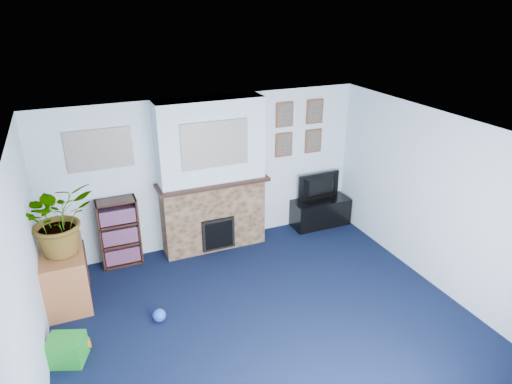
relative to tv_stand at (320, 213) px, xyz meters
name	(u,v)px	position (x,y,z in m)	size (l,w,h in m)	color
floor	(266,322)	(-1.95, -2.03, -0.23)	(5.00, 4.50, 0.01)	black
ceiling	(268,136)	(-1.95, -2.03, 2.17)	(5.00, 4.50, 0.01)	white
wall_back	(208,173)	(-1.95, 0.22, 0.97)	(5.00, 0.04, 2.40)	silver
wall_front	(394,376)	(-1.95, -4.28, 0.97)	(5.00, 0.04, 2.40)	silver
wall_left	(27,288)	(-4.45, -2.03, 0.97)	(0.04, 4.50, 2.40)	silver
wall_right	(437,202)	(0.55, -2.03, 0.97)	(0.04, 4.50, 2.40)	silver
chimney_breast	(212,178)	(-1.95, 0.02, 0.96)	(1.72, 0.50, 2.40)	brown
collage_main	(215,144)	(-1.95, -0.19, 1.55)	(1.00, 0.03, 0.68)	gray
collage_left	(100,150)	(-3.50, 0.21, 1.55)	(0.90, 0.03, 0.58)	gray
portrait_tl	(285,115)	(-0.65, 0.20, 1.77)	(0.30, 0.03, 0.40)	brown
portrait_tr	(315,111)	(-0.10, 0.20, 1.77)	(0.30, 0.03, 0.40)	brown
portrait_bl	(284,145)	(-0.65, 0.20, 1.27)	(0.30, 0.03, 0.40)	brown
portrait_br	(313,141)	(-0.10, 0.20, 1.27)	(0.30, 0.03, 0.40)	brown
tv_stand	(320,213)	(0.00, 0.00, 0.00)	(1.01, 0.43, 0.48)	black
television	(321,187)	(0.00, 0.02, 0.48)	(0.80, 0.10, 0.46)	black
bookshelf	(119,233)	(-3.40, 0.08, 0.28)	(0.58, 0.28, 1.05)	black
sideboard	(66,277)	(-4.19, -0.58, 0.12)	(0.54, 0.97, 0.76)	#9F5B33
potted_plant	(58,218)	(-4.14, -0.63, 1.00)	(0.85, 0.74, 0.94)	#26661E
mantel_clock	(208,178)	(-2.03, -0.03, 1.00)	(0.11, 0.07, 0.16)	gold
mantel_candle	(233,173)	(-1.63, -0.03, 1.01)	(0.05, 0.05, 0.15)	#B2BFC6
mantel_teddy	(177,182)	(-2.50, -0.03, 0.99)	(0.14, 0.14, 0.14)	gray
mantel_can	(256,171)	(-1.24, -0.03, 0.99)	(0.06, 0.06, 0.12)	purple
green_crate	(67,351)	(-4.25, -1.77, -0.08)	(0.38, 0.31, 0.31)	#198C26
toy_ball	(159,315)	(-3.17, -1.49, -0.14)	(0.17, 0.17, 0.17)	blue
toy_block	(67,345)	(-4.25, -1.63, -0.12)	(0.18, 0.18, 0.21)	purple
toy_tube	(78,347)	(-4.14, -1.67, -0.15)	(0.13, 0.13, 0.27)	orange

